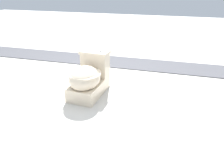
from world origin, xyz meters
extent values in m
plane|color=beige|center=(0.00, 0.00, 0.00)|extent=(14.00, 14.00, 0.00)
cube|color=#4C4C51|center=(-1.30, 0.50, 0.01)|extent=(0.56, 8.00, 0.01)
cube|color=beige|center=(-0.09, -0.05, 0.09)|extent=(0.63, 0.39, 0.17)
ellipsoid|color=beige|center=(0.01, -0.06, 0.26)|extent=(0.47, 0.40, 0.28)
cylinder|color=beige|center=(0.01, -0.06, 0.32)|extent=(0.42, 0.42, 0.03)
cube|color=beige|center=(-0.30, -0.03, 0.32)|extent=(0.21, 0.35, 0.30)
cube|color=beige|center=(-0.30, -0.03, 0.49)|extent=(0.24, 0.38, 0.04)
cylinder|color=silver|center=(-0.29, 0.05, 0.51)|extent=(0.02, 0.02, 0.01)
camera|label=1|loc=(2.21, 0.86, 1.33)|focal=35.00mm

